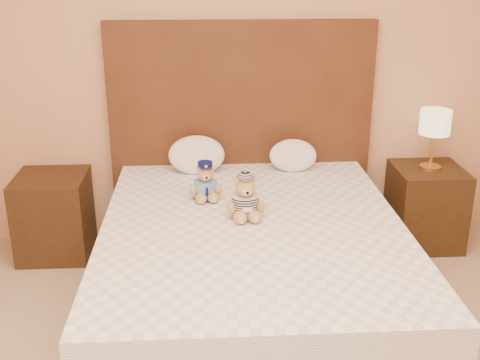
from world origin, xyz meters
The scene contains 9 objects.
bed centered at (0.00, 1.20, 0.28)m, with size 1.60×2.00×0.55m.
headboard centered at (0.00, 2.21, 0.75)m, with size 1.75×0.08×1.50m, color #4C2917.
nightstand_left centered at (-1.25, 2.00, 0.28)m, with size 0.45×0.45×0.55m, color #372211.
nightstand_right centered at (1.25, 2.00, 0.28)m, with size 0.45×0.45×0.55m, color #372211.
lamp centered at (1.25, 2.00, 0.85)m, with size 0.20×0.20×0.40m.
teddy_police centered at (-0.25, 1.56, 0.66)m, with size 0.20×0.19×0.23m, color #AA8042, non-canonical shape.
teddy_prisoner centered at (-0.04, 1.28, 0.67)m, with size 0.22×0.21×0.24m, color #AA8042, non-canonical shape.
pillow_left centered at (-0.30, 2.03, 0.68)m, with size 0.37×0.24×0.26m, color white.
pillow_right centered at (0.33, 2.03, 0.66)m, with size 0.31×0.20×0.22m, color white.
Camera 1 is at (-0.25, -1.69, 1.89)m, focal length 45.00 mm.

